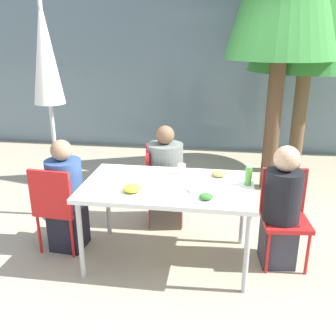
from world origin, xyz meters
name	(u,v)px	position (x,y,z in m)	size (l,w,h in m)	color
ground_plane	(168,259)	(0.00, 0.00, 0.00)	(24.00, 24.00, 0.00)	tan
building_facade	(200,65)	(0.00, 3.77, 1.50)	(10.00, 0.20, 3.00)	slate
dining_table	(168,190)	(0.00, 0.00, 0.70)	(1.49, 0.89, 0.76)	white
chair_left	(57,203)	(-1.05, 0.00, 0.50)	(0.43, 0.43, 0.86)	red
person_left	(66,199)	(-0.99, 0.08, 0.51)	(0.33, 0.33, 1.10)	black
chair_right	(284,210)	(1.04, 0.18, 0.50)	(0.43, 0.43, 0.86)	red
person_right	(281,210)	(0.99, 0.09, 0.53)	(0.32, 0.32, 1.12)	#383842
chair_far	(158,180)	(-0.22, 0.73, 0.50)	(0.47, 0.47, 0.86)	red
person_far	(165,180)	(-0.13, 0.70, 0.51)	(0.40, 0.40, 1.11)	#473D33
closed_umbrella	(46,64)	(-1.36, 0.72, 1.71)	(0.36, 0.36, 2.35)	#333333
plate_0	(206,198)	(0.35, -0.30, 0.78)	(0.20, 0.20, 0.06)	white
plate_1	(219,175)	(0.44, 0.22, 0.78)	(0.24, 0.24, 0.07)	white
plate_2	(132,190)	(-0.26, -0.24, 0.79)	(0.28, 0.28, 0.07)	white
bottle	(248,175)	(0.69, 0.09, 0.84)	(0.06, 0.06, 0.18)	#51A338
drinking_cup	(182,169)	(0.09, 0.28, 0.80)	(0.07, 0.07, 0.10)	white
salad_bowl	(196,188)	(0.25, -0.11, 0.79)	(0.14, 0.14, 0.06)	white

